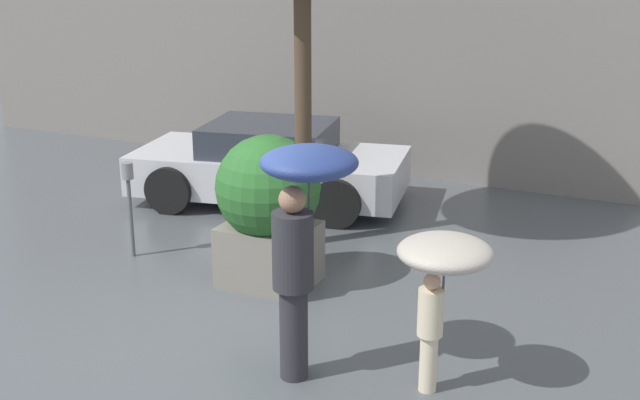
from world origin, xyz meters
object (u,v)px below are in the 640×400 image
(planter_box, at_px, (268,206))
(person_adult, at_px, (302,216))
(parked_car_near, at_px, (270,164))
(parking_meter, at_px, (129,189))
(person_child, at_px, (442,266))

(planter_box, bearing_deg, person_adult, -52.89)
(person_adult, bearing_deg, parked_car_near, 67.31)
(parked_car_near, relative_size, parking_meter, 3.54)
(planter_box, height_order, parked_car_near, planter_box)
(parked_car_near, height_order, parking_meter, parking_meter)
(person_child, bearing_deg, person_adult, 158.70)
(person_adult, xyz_separation_m, parked_car_near, (-2.72, 4.33, -0.93))
(person_child, bearing_deg, parked_car_near, 99.54)
(person_adult, relative_size, parked_car_near, 0.49)
(planter_box, height_order, person_adult, person_adult)
(planter_box, relative_size, parking_meter, 1.44)
(person_adult, height_order, person_child, person_adult)
(person_child, height_order, parked_car_near, person_child)
(person_adult, height_order, parked_car_near, person_adult)
(person_adult, distance_m, parked_car_near, 5.19)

